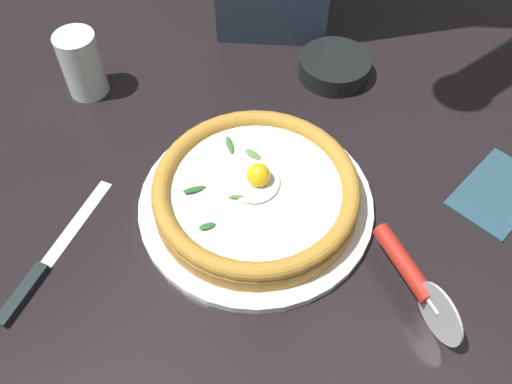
# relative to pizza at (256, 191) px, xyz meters

# --- Properties ---
(ground_plane) EXTENTS (2.40, 2.40, 0.03)m
(ground_plane) POSITION_rel_pizza_xyz_m (0.03, 0.02, -0.05)
(ground_plane) COLOR black
(ground_plane) RESTS_ON ground
(pizza_plate) EXTENTS (0.32, 0.32, 0.01)m
(pizza_plate) POSITION_rel_pizza_xyz_m (-0.00, -0.00, -0.03)
(pizza_plate) COLOR white
(pizza_plate) RESTS_ON ground
(pizza) EXTENTS (0.28, 0.28, 0.06)m
(pizza) POSITION_rel_pizza_xyz_m (0.00, 0.00, 0.00)
(pizza) COLOR #C08337
(pizza) RESTS_ON pizza_plate
(side_bowl) EXTENTS (0.12, 0.12, 0.03)m
(side_bowl) POSITION_rel_pizza_xyz_m (0.30, -0.02, -0.02)
(side_bowl) COLOR black
(side_bowl) RESTS_ON ground
(pizza_cutter) EXTENTS (0.12, 0.13, 0.08)m
(pizza_cutter) POSITION_rel_pizza_xyz_m (-0.05, -0.22, 0.00)
(pizza_cutter) COLOR silver
(pizza_cutter) RESTS_ON ground
(table_knife) EXTENTS (0.23, 0.02, 0.01)m
(table_knife) POSITION_rel_pizza_xyz_m (-0.19, 0.21, -0.03)
(table_knife) COLOR silver
(table_knife) RESTS_ON ground
(drinking_glass) EXTENTS (0.06, 0.06, 0.11)m
(drinking_glass) POSITION_rel_pizza_xyz_m (0.12, 0.34, 0.01)
(drinking_glass) COLOR silver
(drinking_glass) RESTS_ON ground
(folded_napkin) EXTENTS (0.16, 0.14, 0.01)m
(folded_napkin) POSITION_rel_pizza_xyz_m (0.15, -0.31, -0.03)
(folded_napkin) COLOR #274859
(folded_napkin) RESTS_ON ground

